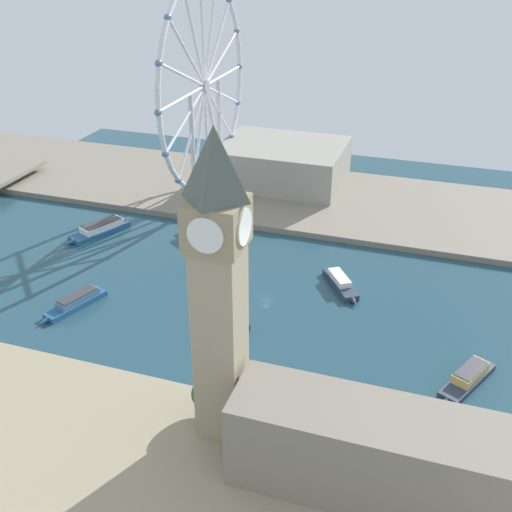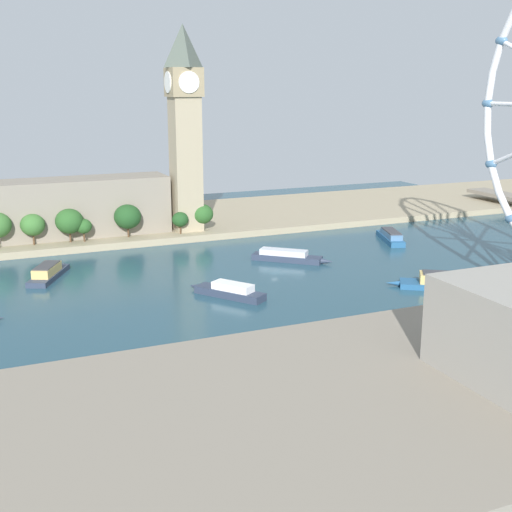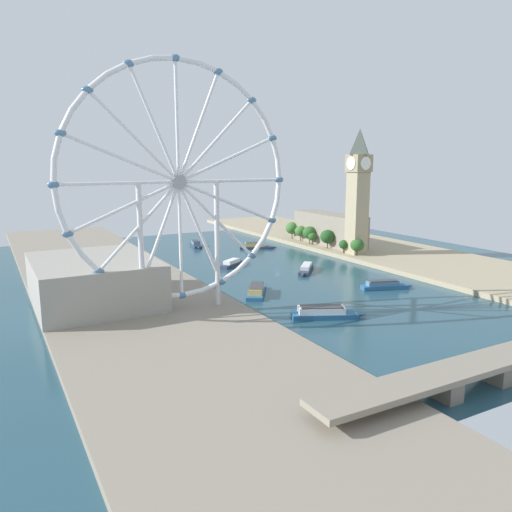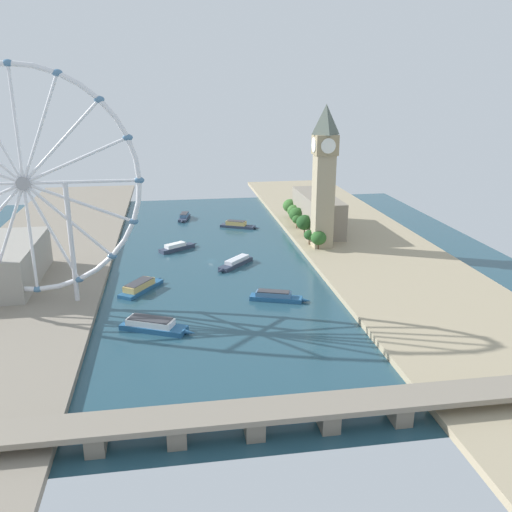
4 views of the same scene
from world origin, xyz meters
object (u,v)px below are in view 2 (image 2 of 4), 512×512
object	(u,v)px
tour_boat_1	(390,236)
tour_boat_4	(288,256)
parliament_block	(85,206)
tour_boat_2	(48,273)
clock_tower	(185,126)
tour_boat_0	(229,291)
tour_boat_6	(445,282)

from	to	relation	value
tour_boat_1	tour_boat_4	world-z (taller)	tour_boat_1
parliament_block	tour_boat_2	world-z (taller)	parliament_block
tour_boat_4	tour_boat_1	bearing A→B (deg)	55.16
parliament_block	tour_boat_2	size ratio (longest dim) A/B	2.45
clock_tower	tour_boat_4	xyz separation A→B (m)	(60.30, 22.49, -48.70)
clock_tower	parliament_block	bearing A→B (deg)	-101.64
tour_boat_4	tour_boat_0	bearing A→B (deg)	-96.34
parliament_block	tour_boat_2	xyz separation A→B (m)	(57.04, -23.81, -13.58)
tour_boat_4	tour_boat_6	xyz separation A→B (m)	(55.61, 33.56, 0.36)
tour_boat_0	tour_boat_1	world-z (taller)	tour_boat_1
tour_boat_1	tour_boat_6	size ratio (longest dim) A/B	0.98
tour_boat_1	tour_boat_0	bearing A→B (deg)	135.62
tour_boat_2	tour_boat_4	size ratio (longest dim) A/B	1.10
parliament_block	tour_boat_4	xyz separation A→B (m)	(69.56, 67.45, -13.75)
parliament_block	tour_boat_0	size ratio (longest dim) A/B	2.75
clock_tower	tour_boat_2	bearing A→B (deg)	-55.21
parliament_block	tour_boat_1	bearing A→B (deg)	66.18
tour_boat_4	tour_boat_6	distance (m)	64.96
tour_boat_2	tour_boat_4	world-z (taller)	tour_boat_2
tour_boat_2	tour_boat_6	bearing A→B (deg)	-92.36
clock_tower	tour_boat_6	bearing A→B (deg)	25.81
tour_boat_6	tour_boat_1	bearing A→B (deg)	-76.25
tour_boat_0	tour_boat_4	world-z (taller)	tour_boat_0
tour_boat_1	tour_boat_6	xyz separation A→B (m)	(69.54, -25.00, 0.16)
tour_boat_4	tour_boat_2	bearing A→B (deg)	-146.03
parliament_block	tour_boat_6	distance (m)	161.41
tour_boat_1	tour_boat_6	bearing A→B (deg)	179.30
tour_boat_2	tour_boat_6	xyz separation A→B (m)	(68.14, 124.82, 0.19)
tour_boat_2	tour_boat_6	size ratio (longest dim) A/B	0.95
clock_tower	tour_boat_4	bearing A→B (deg)	20.46
parliament_block	tour_boat_6	world-z (taller)	parliament_block
clock_tower	tour_boat_2	xyz separation A→B (m)	(47.77, -68.77, -48.53)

